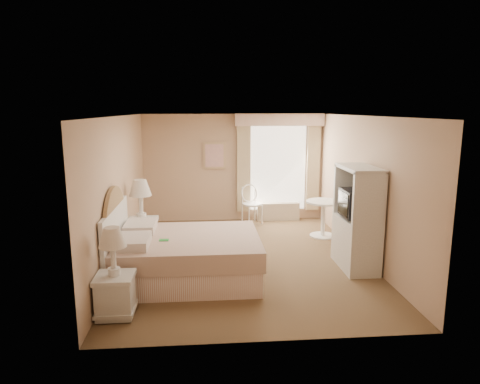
{
  "coord_description": "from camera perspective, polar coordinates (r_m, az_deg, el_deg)",
  "views": [
    {
      "loc": [
        -0.69,
        -7.18,
        2.62
      ],
      "look_at": [
        -0.06,
        0.3,
        1.15
      ],
      "focal_mm": 32.0,
      "sensor_mm": 36.0,
      "label": 1
    }
  ],
  "objects": [
    {
      "name": "window",
      "position": [
        10.07,
        5.17,
        3.72
      ],
      "size": [
        2.05,
        0.22,
        2.51
      ],
      "color": "white",
      "rests_on": "room"
    },
    {
      "name": "round_table",
      "position": [
        9.0,
        11.06,
        -2.75
      ],
      "size": [
        0.71,
        0.71,
        0.76
      ],
      "color": "white",
      "rests_on": "room"
    },
    {
      "name": "room",
      "position": [
        7.34,
        0.64,
        0.31
      ],
      "size": [
        4.21,
        5.51,
        2.51
      ],
      "color": "brown",
      "rests_on": "ground"
    },
    {
      "name": "armoire",
      "position": [
        7.34,
        15.33,
        -4.44
      ],
      "size": [
        0.51,
        1.03,
        1.71
      ],
      "color": "white",
      "rests_on": "room"
    },
    {
      "name": "nightstand_near",
      "position": [
        5.75,
        -16.34,
        -11.7
      ],
      "size": [
        0.48,
        0.48,
        1.16
      ],
      "color": "white",
      "rests_on": "room"
    },
    {
      "name": "nightstand_far",
      "position": [
        8.0,
        -12.96,
        -4.51
      ],
      "size": [
        0.56,
        0.56,
        1.35
      ],
      "color": "white",
      "rests_on": "room"
    },
    {
      "name": "bed",
      "position": [
        6.78,
        -8.22,
        -8.34
      ],
      "size": [
        2.28,
        1.8,
        1.59
      ],
      "color": "#D49C89",
      "rests_on": "room"
    },
    {
      "name": "cafe_chair",
      "position": [
        9.87,
        1.46,
        -1.19
      ],
      "size": [
        0.57,
        0.57,
        0.91
      ],
      "rotation": [
        0.0,
        0.0,
        0.39
      ],
      "color": "white",
      "rests_on": "room"
    },
    {
      "name": "framed_art",
      "position": [
        9.96,
        -3.43,
        4.88
      ],
      "size": [
        0.52,
        0.04,
        0.62
      ],
      "color": "tan",
      "rests_on": "room"
    }
  ]
}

